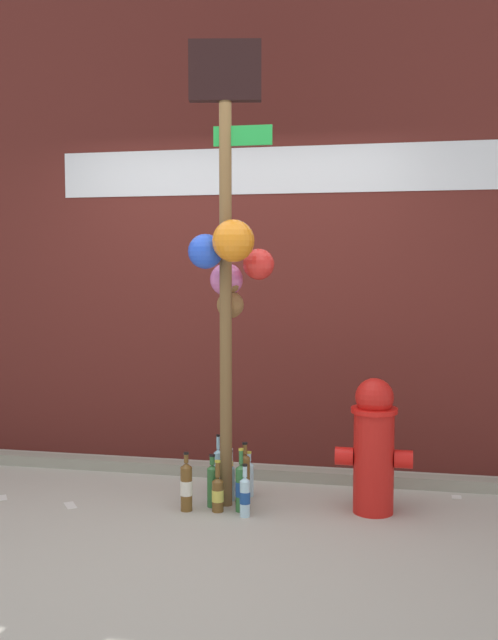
{
  "coord_description": "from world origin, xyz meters",
  "views": [
    {
      "loc": [
        1.12,
        -3.81,
        1.52
      ],
      "look_at": [
        0.27,
        0.51,
        1.18
      ],
      "focal_mm": 40.15,
      "sensor_mm": 36.0,
      "label": 1
    }
  ],
  "objects_px": {
    "fire_hydrant": "(374,445)",
    "bottle_7": "(218,493)",
    "bottle_1": "(245,477)",
    "bottle_9": "(230,480)",
    "bottle_3": "(218,471)",
    "bottle_5": "(245,496)",
    "bottle_6": "(241,487)",
    "memorial_post": "(229,236)",
    "bottle_4": "(212,484)",
    "bottle_0": "(229,466)",
    "bottle_8": "(249,477)",
    "bottle_2": "(186,486)"
  },
  "relations": [
    {
      "from": "bottle_6",
      "to": "bottle_0",
      "type": "bearing_deg",
      "value": 113.24
    },
    {
      "from": "bottle_3",
      "to": "bottle_6",
      "type": "height_order",
      "value": "bottle_3"
    },
    {
      "from": "fire_hydrant",
      "to": "bottle_3",
      "type": "xyz_separation_m",
      "value": [
        -1.01,
        0.14,
        -0.26
      ]
    },
    {
      "from": "fire_hydrant",
      "to": "bottle_9",
      "type": "relative_size",
      "value": 2.53
    },
    {
      "from": "fire_hydrant",
      "to": "bottle_7",
      "type": "distance_m",
      "value": 1.0
    },
    {
      "from": "bottle_2",
      "to": "bottle_5",
      "type": "bearing_deg",
      "value": -4.7
    },
    {
      "from": "bottle_6",
      "to": "bottle_4",
      "type": "bearing_deg",
      "value": 166.45
    },
    {
      "from": "bottle_4",
      "to": "bottle_7",
      "type": "distance_m",
      "value": 0.1
    },
    {
      "from": "bottle_3",
      "to": "bottle_7",
      "type": "xyz_separation_m",
      "value": [
        0.07,
        -0.32,
        -0.05
      ]
    },
    {
      "from": "bottle_0",
      "to": "bottle_1",
      "type": "bearing_deg",
      "value": -55.72
    },
    {
      "from": "bottle_8",
      "to": "bottle_1",
      "type": "bearing_deg",
      "value": -89.39
    },
    {
      "from": "bottle_9",
      "to": "bottle_1",
      "type": "bearing_deg",
      "value": -16.71
    },
    {
      "from": "bottle_9",
      "to": "memorial_post",
      "type": "bearing_deg",
      "value": -80.53
    },
    {
      "from": "memorial_post",
      "to": "bottle_6",
      "type": "height_order",
      "value": "memorial_post"
    },
    {
      "from": "bottle_1",
      "to": "bottle_9",
      "type": "height_order",
      "value": "bottle_1"
    },
    {
      "from": "bottle_7",
      "to": "bottle_2",
      "type": "bearing_deg",
      "value": -173.09
    },
    {
      "from": "bottle_0",
      "to": "bottle_2",
      "type": "bearing_deg",
      "value": -110.13
    },
    {
      "from": "bottle_7",
      "to": "bottle_8",
      "type": "xyz_separation_m",
      "value": [
        0.13,
        0.33,
        0.01
      ]
    },
    {
      "from": "bottle_5",
      "to": "bottle_6",
      "type": "height_order",
      "value": "bottle_6"
    },
    {
      "from": "bottle_1",
      "to": "bottle_9",
      "type": "bearing_deg",
      "value": 163.29
    },
    {
      "from": "bottle_5",
      "to": "bottle_2",
      "type": "bearing_deg",
      "value": 175.3
    },
    {
      "from": "bottle_9",
      "to": "bottle_0",
      "type": "bearing_deg",
      "value": 105.46
    },
    {
      "from": "fire_hydrant",
      "to": "bottle_2",
      "type": "height_order",
      "value": "fire_hydrant"
    },
    {
      "from": "memorial_post",
      "to": "bottle_4",
      "type": "distance_m",
      "value": 1.55
    },
    {
      "from": "bottle_9",
      "to": "bottle_4",
      "type": "bearing_deg",
      "value": -120.12
    },
    {
      "from": "fire_hydrant",
      "to": "bottle_5",
      "type": "distance_m",
      "value": 0.84
    },
    {
      "from": "bottle_0",
      "to": "bottle_3",
      "type": "xyz_separation_m",
      "value": [
        -0.04,
        -0.11,
        -0.0
      ]
    },
    {
      "from": "bottle_5",
      "to": "bottle_7",
      "type": "distance_m",
      "value": 0.19
    },
    {
      "from": "bottle_3",
      "to": "bottle_4",
      "type": "xyz_separation_m",
      "value": [
        0.02,
        -0.24,
        -0.02
      ]
    },
    {
      "from": "bottle_2",
      "to": "bottle_9",
      "type": "distance_m",
      "value": 0.33
    },
    {
      "from": "fire_hydrant",
      "to": "bottle_6",
      "type": "relative_size",
      "value": 2.11
    },
    {
      "from": "bottle_1",
      "to": "bottle_7",
      "type": "bearing_deg",
      "value": -124.9
    },
    {
      "from": "bottle_7",
      "to": "bottle_8",
      "type": "height_order",
      "value": "bottle_7"
    },
    {
      "from": "memorial_post",
      "to": "bottle_4",
      "type": "bearing_deg",
      "value": -155.1
    },
    {
      "from": "memorial_post",
      "to": "bottle_4",
      "type": "relative_size",
      "value": 8.6
    },
    {
      "from": "bottle_4",
      "to": "bottle_7",
      "type": "relative_size",
      "value": 1.04
    },
    {
      "from": "bottle_2",
      "to": "bottle_7",
      "type": "bearing_deg",
      "value": 6.91
    },
    {
      "from": "fire_hydrant",
      "to": "bottle_5",
      "type": "height_order",
      "value": "fire_hydrant"
    },
    {
      "from": "bottle_0",
      "to": "bottle_1",
      "type": "distance_m",
      "value": 0.29
    },
    {
      "from": "memorial_post",
      "to": "bottle_9",
      "type": "height_order",
      "value": "memorial_post"
    },
    {
      "from": "bottle_3",
      "to": "bottle_8",
      "type": "bearing_deg",
      "value": 3.43
    },
    {
      "from": "bottle_4",
      "to": "bottle_5",
      "type": "xyz_separation_m",
      "value": [
        0.24,
        -0.13,
        -0.02
      ]
    },
    {
      "from": "bottle_0",
      "to": "bottle_6",
      "type": "height_order",
      "value": "bottle_6"
    },
    {
      "from": "fire_hydrant",
      "to": "bottle_4",
      "type": "relative_size",
      "value": 2.49
    },
    {
      "from": "bottle_1",
      "to": "bottle_4",
      "type": "distance_m",
      "value": 0.22
    },
    {
      "from": "bottle_3",
      "to": "bottle_5",
      "type": "height_order",
      "value": "bottle_3"
    },
    {
      "from": "bottle_7",
      "to": "bottle_9",
      "type": "bearing_deg",
      "value": 82.89
    },
    {
      "from": "bottle_6",
      "to": "bottle_9",
      "type": "bearing_deg",
      "value": 120.76
    },
    {
      "from": "bottle_0",
      "to": "bottle_4",
      "type": "xyz_separation_m",
      "value": [
        -0.03,
        -0.35,
        -0.02
      ]
    },
    {
      "from": "bottle_2",
      "to": "bottle_8",
      "type": "height_order",
      "value": "bottle_2"
    }
  ]
}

